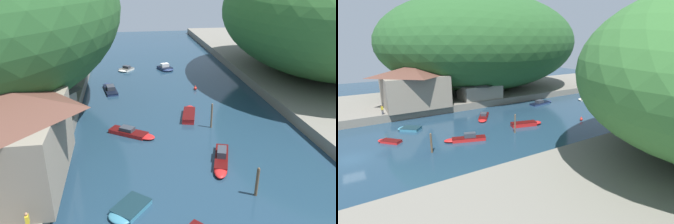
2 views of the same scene
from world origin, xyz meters
TOP-DOWN VIEW (x-y plane):
  - water_surface at (0.00, 30.00)m, footprint 130.00×130.00m
  - hillside_right at (25.55, 39.01)m, footprint 31.33×43.87m
  - boathouse_shed at (-16.49, 26.32)m, footprint 6.02×9.63m
  - boat_moored_right at (-6.59, 22.04)m, footprint 5.66×4.42m
  - boat_navy_launch at (-6.77, 49.73)m, footprint 3.43×3.58m
  - boat_far_right_bank at (1.91, 14.62)m, footprint 3.12×6.18m
  - boat_yellow_tender at (-9.55, 38.56)m, footprint 2.75×6.71m
  - boat_white_cruiser at (1.09, 26.64)m, footprint 2.76×5.67m
  - boat_near_quay at (1.01, 49.15)m, footprint 3.23×4.10m
  - boat_far_upstream at (-7.53, 8.61)m, footprint 3.92×4.13m
  - mooring_post_nearest at (3.35, 9.26)m, footprint 0.26×0.26m
  - mooring_post_fourth at (3.05, 22.74)m, footprint 0.23×0.23m
  - channel_buoy_near at (4.14, 36.67)m, footprint 0.55×0.55m
  - person_on_quay at (-14.09, 5.72)m, footprint 0.27×0.41m

SIDE VIEW (x-z plane):
  - water_surface at x=0.00m, z-range 0.00..0.00m
  - boat_far_upstream at x=-7.53m, z-range 0.00..0.46m
  - boat_navy_launch at x=-6.77m, z-range -0.17..0.73m
  - boat_moored_right at x=-6.59m, z-range -0.16..0.72m
  - boat_yellow_tender at x=-9.55m, z-range -0.20..0.81m
  - channel_buoy_near at x=4.14m, z-range -0.09..0.73m
  - boat_white_cruiser at x=1.09m, z-range 0.00..0.68m
  - boat_near_quay at x=1.01m, z-range -0.23..0.96m
  - boat_far_right_bank at x=1.91m, z-range -0.23..0.97m
  - mooring_post_nearest at x=3.35m, z-range 0.01..2.77m
  - mooring_post_fourth at x=3.05m, z-range 0.01..3.18m
  - person_on_quay at x=-14.09m, z-range 1.60..3.29m
  - boathouse_shed at x=-16.49m, z-range 1.54..6.05m
  - hillside_right at x=25.55m, z-range 1.47..21.28m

